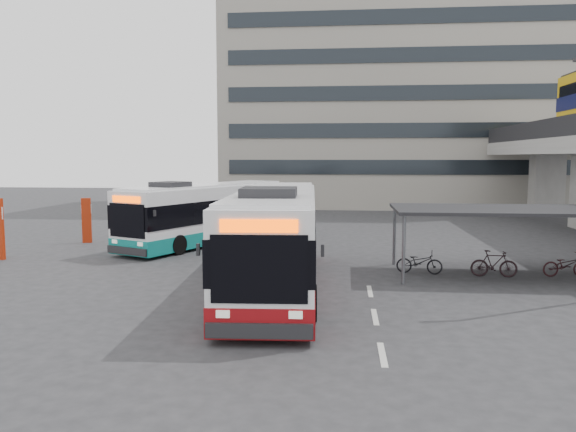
{
  "coord_description": "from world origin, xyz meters",
  "views": [
    {
      "loc": [
        1.58,
        -18.35,
        4.42
      ],
      "look_at": [
        -0.67,
        4.56,
        2.0
      ],
      "focal_mm": 35.0,
      "sensor_mm": 36.0,
      "label": 1
    }
  ],
  "objects": [
    {
      "name": "ground",
      "position": [
        0.0,
        0.0,
        0.0
      ],
      "size": [
        120.0,
        120.0,
        0.0
      ],
      "primitive_type": "plane",
      "color": "#28282B",
      "rests_on": "ground"
    },
    {
      "name": "bike_shelter",
      "position": [
        8.45,
        3.0,
        1.64
      ],
      "size": [
        10.0,
        4.0,
        2.54
      ],
      "color": "#595B60",
      "rests_on": "ground"
    },
    {
      "name": "office_block",
      "position": [
        6.0,
        36.0,
        12.5
      ],
      "size": [
        30.0,
        15.0,
        25.0
      ],
      "primitive_type": "cube",
      "color": "gray",
      "rests_on": "ground"
    },
    {
      "name": "road_markings",
      "position": [
        2.5,
        -3.0,
        0.01
      ],
      "size": [
        0.15,
        7.6,
        0.01
      ],
      "color": "beige",
      "rests_on": "ground"
    },
    {
      "name": "bus_main",
      "position": [
        -0.64,
        0.2,
        1.66
      ],
      "size": [
        3.26,
        12.2,
        3.57
      ],
      "rotation": [
        0.0,
        0.0,
        0.05
      ],
      "color": "white",
      "rests_on": "ground"
    },
    {
      "name": "bus_teal",
      "position": [
        -5.35,
        9.84,
        1.52
      ],
      "size": [
        6.84,
        11.03,
        3.27
      ],
      "rotation": [
        0.0,
        0.0,
        -0.44
      ],
      "color": "white",
      "rests_on": "ground"
    },
    {
      "name": "pedestrian",
      "position": [
        -2.29,
        0.55,
        0.92
      ],
      "size": [
        0.48,
        0.7,
        1.84
      ],
      "primitive_type": "imported",
      "rotation": [
        0.0,
        0.0,
        1.63
      ],
      "color": "black",
      "rests_on": "ground"
    },
    {
      "name": "sign_totem_north",
      "position": [
        -11.61,
        9.3,
        1.2
      ],
      "size": [
        0.5,
        0.27,
        2.33
      ],
      "rotation": [
        0.0,
        0.0,
        0.29
      ],
      "color": "#A5230A",
      "rests_on": "ground"
    }
  ]
}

